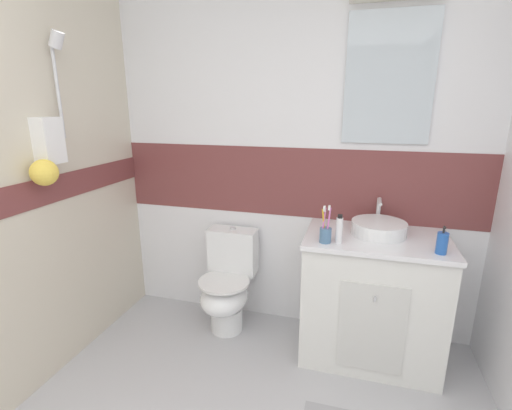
% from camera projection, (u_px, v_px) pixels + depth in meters
% --- Properties ---
extents(wall_back_tiled, '(3.20, 0.20, 2.50)m').
position_uv_depth(wall_back_tiled, '(295.00, 159.00, 2.62)').
color(wall_back_tiled, white).
rests_on(wall_back_tiled, ground_plane).
extents(vanity_cabinet, '(0.87, 0.58, 0.85)m').
position_uv_depth(vanity_cabinet, '(371.00, 297.00, 2.39)').
color(vanity_cabinet, silver).
rests_on(vanity_cabinet, ground_plane).
extents(sink_basin, '(0.34, 0.38, 0.20)m').
position_uv_depth(sink_basin, '(379.00, 227.00, 2.30)').
color(sink_basin, white).
rests_on(sink_basin, vanity_cabinet).
extents(toilet, '(0.37, 0.50, 0.76)m').
position_uv_depth(toilet, '(228.00, 285.00, 2.70)').
color(toilet, white).
rests_on(toilet, ground_plane).
extents(toothbrush_cup, '(0.07, 0.07, 0.23)m').
position_uv_depth(toothbrush_cup, '(325.00, 233.00, 2.16)').
color(toothbrush_cup, '#4C7299').
rests_on(toothbrush_cup, vanity_cabinet).
extents(soap_dispenser, '(0.06, 0.06, 0.16)m').
position_uv_depth(soap_dispenser, '(442.00, 243.00, 2.00)').
color(soap_dispenser, '#2659B2').
rests_on(soap_dispenser, vanity_cabinet).
extents(deodorant_spray_can, '(0.04, 0.04, 0.17)m').
position_uv_depth(deodorant_spray_can, '(339.00, 230.00, 2.15)').
color(deodorant_spray_can, white).
rests_on(deodorant_spray_can, vanity_cabinet).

